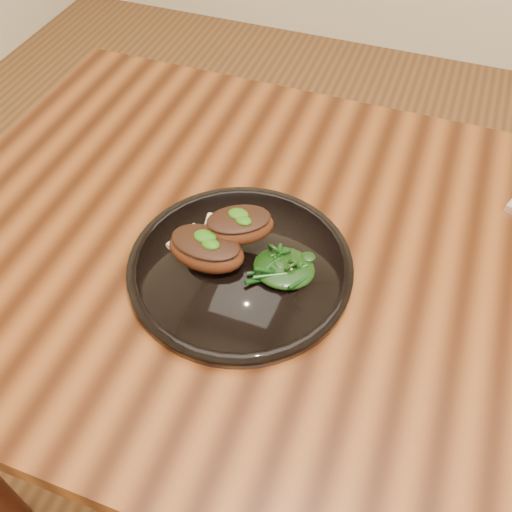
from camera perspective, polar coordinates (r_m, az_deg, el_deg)
The scene contains 6 objects.
desk at distance 0.88m, azimuth 18.59°, elevation -7.26°, with size 1.60×0.80×0.75m.
plate at distance 0.79m, azimuth -1.57°, elevation -1.08°, with size 0.31×0.31×0.02m.
lamb_chop_front at distance 0.77m, azimuth -5.03°, elevation 0.75°, with size 0.12×0.08×0.05m.
lamb_chop_back at distance 0.77m, azimuth -1.77°, elevation 3.09°, with size 0.11×0.10×0.04m.
herb_smear at distance 0.83m, azimuth -2.42°, elevation 3.37°, with size 0.07×0.05×0.00m, color #143F06.
greens_heap at distance 0.76m, azimuth 2.84°, elevation -0.93°, with size 0.08×0.08×0.03m.
Camera 1 is at (-0.10, -0.53, 1.36)m, focal length 40.00 mm.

